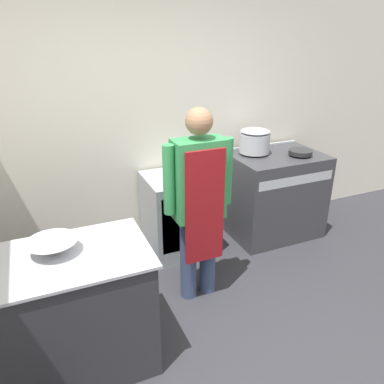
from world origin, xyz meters
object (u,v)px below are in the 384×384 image
object	(u,v)px
stove	(274,194)
fridge_unit	(177,214)
mixing_bowl	(53,247)
person_cook	(199,198)
saute_pan	(300,152)
stock_pot	(255,140)

from	to	relation	value
stove	fridge_unit	world-z (taller)	stove
fridge_unit	mixing_bowl	world-z (taller)	mixing_bowl
person_cook	mixing_bowl	bearing A→B (deg)	-164.88
stove	mixing_bowl	xyz separation A→B (m)	(-2.38, -0.99, 0.46)
saute_pan	fridge_unit	bearing A→B (deg)	171.38
mixing_bowl	stove	bearing A→B (deg)	22.65
fridge_unit	stove	bearing A→B (deg)	-3.92
fridge_unit	person_cook	xyz separation A→B (m)	(-0.10, -0.76, 0.51)
person_cook	saute_pan	xyz separation A→B (m)	(1.44, 0.56, 0.05)
person_cook	mixing_bowl	world-z (taller)	person_cook
stove	saute_pan	xyz separation A→B (m)	(0.20, -0.12, 0.51)
stove	fridge_unit	distance (m)	1.14
fridge_unit	saute_pan	bearing A→B (deg)	-8.62
saute_pan	mixing_bowl	bearing A→B (deg)	-161.37
stove	mixing_bowl	world-z (taller)	mixing_bowl
fridge_unit	mixing_bowl	size ratio (longest dim) A/B	2.60
stock_pot	saute_pan	size ratio (longest dim) A/B	1.29
mixing_bowl	stock_pot	xyz separation A→B (m)	(2.16, 1.12, 0.16)
stove	saute_pan	world-z (taller)	saute_pan
fridge_unit	stock_pot	distance (m)	1.14
stock_pot	mixing_bowl	bearing A→B (deg)	-152.58
stove	saute_pan	size ratio (longest dim) A/B	3.93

